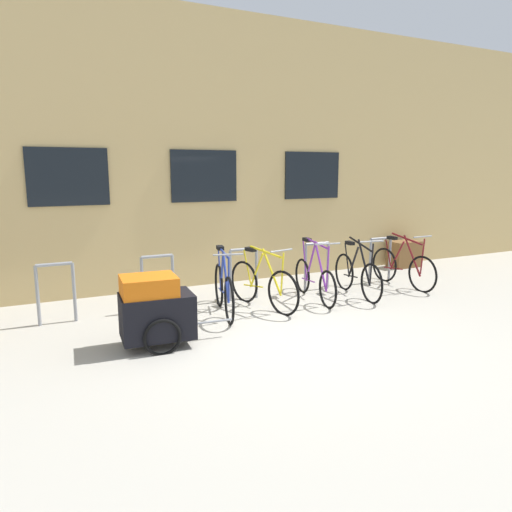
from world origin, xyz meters
TOP-DOWN VIEW (x-y plane):
  - ground_plane at (0.00, 0.00)m, footprint 42.00×42.00m
  - storefront_building at (0.00, 6.47)m, footprint 28.00×6.58m
  - bike_rack at (0.22, 1.90)m, footprint 6.54×0.05m
  - bicycle_purple at (1.33, 1.38)m, footprint 0.45×1.70m
  - bicycle_black at (2.15, 1.25)m, footprint 0.44×1.67m
  - bicycle_blue at (-0.41, 1.28)m, footprint 0.52×1.66m
  - bicycle_yellow at (0.29, 1.31)m, footprint 0.53×1.67m
  - bicycle_maroon at (3.39, 1.44)m, footprint 0.44×1.70m
  - bike_trailer at (-1.71, 0.37)m, footprint 1.47×0.73m
  - planter_box at (4.75, 2.85)m, footprint 0.70×0.44m

SIDE VIEW (x-z plane):
  - ground_plane at x=0.00m, z-range 0.00..0.00m
  - planter_box at x=4.75m, z-range 0.00..0.60m
  - bicycle_purple at x=1.33m, z-range -0.17..0.91m
  - bicycle_maroon at x=3.39m, z-range -0.15..0.91m
  - bicycle_black at x=2.15m, z-range -0.16..0.92m
  - bicycle_yellow at x=0.29m, z-range -0.13..0.91m
  - bicycle_blue at x=-0.41m, z-range -0.13..0.92m
  - bike_trailer at x=-1.71m, z-range 0.01..0.95m
  - bike_rack at x=0.22m, z-range 0.08..0.99m
  - storefront_building at x=0.00m, z-range 0.00..5.13m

